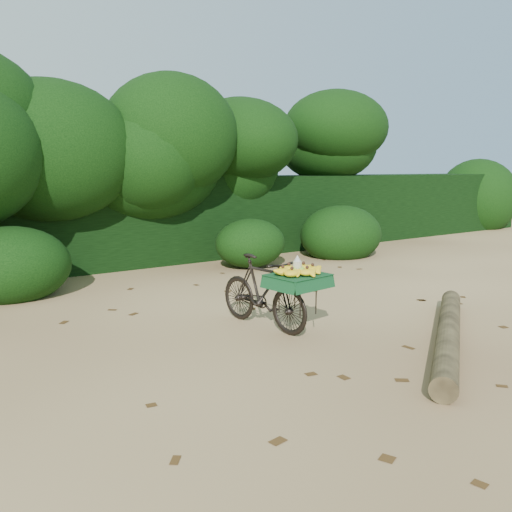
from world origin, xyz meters
TOP-DOWN VIEW (x-y plane):
  - ground at (0.00, 0.00)m, footprint 80.00×80.00m
  - vendor_bicycle at (-0.71, 0.77)m, footprint 0.74×1.69m
  - fallen_log at (0.65, -0.96)m, footprint 3.02×2.18m
  - hedge_backdrop at (0.00, 6.30)m, footprint 26.00×1.80m
  - tree_row at (-0.65, 5.50)m, footprint 14.50×2.00m
  - bush_clumps at (0.50, 4.30)m, footprint 8.80×1.70m
  - leaf_litter at (0.00, 0.65)m, footprint 7.00×7.30m

SIDE VIEW (x-z plane):
  - ground at x=0.00m, z-range 0.00..0.00m
  - leaf_litter at x=0.00m, z-range 0.00..0.01m
  - fallen_log at x=0.65m, z-range 0.00..0.25m
  - bush_clumps at x=0.50m, z-range 0.00..0.90m
  - vendor_bicycle at x=-0.71m, z-range 0.01..0.93m
  - hedge_backdrop at x=0.00m, z-range 0.00..1.80m
  - tree_row at x=-0.65m, z-range 0.00..4.00m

